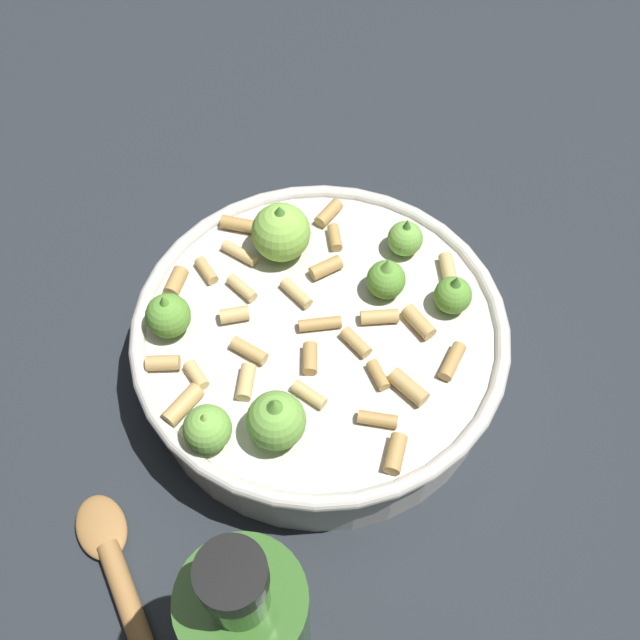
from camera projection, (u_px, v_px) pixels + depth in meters
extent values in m
plane|color=#23282D|center=(320.00, 367.00, 0.64)|extent=(2.40, 2.40, 0.00)
cylinder|color=beige|center=(320.00, 348.00, 0.61)|extent=(0.28, 0.28, 0.06)
torus|color=beige|center=(320.00, 327.00, 0.59)|extent=(0.29, 0.29, 0.01)
sphere|color=#609E38|center=(453.00, 295.00, 0.58)|extent=(0.03, 0.03, 0.03)
cone|color=#4C8933|center=(456.00, 283.00, 0.57)|extent=(0.01, 0.01, 0.01)
sphere|color=#609E38|center=(386.00, 280.00, 0.59)|extent=(0.03, 0.03, 0.03)
cone|color=#75B247|center=(388.00, 266.00, 0.58)|extent=(0.02, 0.02, 0.02)
sphere|color=#75B247|center=(276.00, 421.00, 0.52)|extent=(0.04, 0.04, 0.04)
cone|color=#609E38|center=(275.00, 407.00, 0.50)|extent=(0.02, 0.02, 0.02)
sphere|color=#609E38|center=(168.00, 316.00, 0.57)|extent=(0.03, 0.03, 0.03)
cone|color=#609E38|center=(164.00, 302.00, 0.56)|extent=(0.01, 0.01, 0.01)
sphere|color=#8CC64C|center=(281.00, 232.00, 0.61)|extent=(0.05, 0.05, 0.05)
cone|color=#4C8933|center=(280.00, 214.00, 0.59)|extent=(0.02, 0.02, 0.02)
sphere|color=#75B247|center=(405.00, 239.00, 0.62)|extent=(0.03, 0.03, 0.03)
cone|color=#4C8933|center=(407.00, 226.00, 0.60)|extent=(0.01, 0.01, 0.01)
sphere|color=#75B247|center=(207.00, 429.00, 0.52)|extent=(0.03, 0.03, 0.03)
cone|color=#8CC64C|center=(204.00, 418.00, 0.51)|extent=(0.01, 0.01, 0.01)
cylinder|color=tan|center=(452.00, 361.00, 0.56)|extent=(0.02, 0.03, 0.01)
cylinder|color=tan|center=(206.00, 271.00, 0.61)|extent=(0.03, 0.01, 0.01)
cylinder|color=tan|center=(321.00, 324.00, 0.58)|extent=(0.03, 0.03, 0.01)
cylinder|color=tan|center=(296.00, 293.00, 0.60)|extent=(0.03, 0.01, 0.01)
cylinder|color=tan|center=(237.00, 255.00, 0.62)|extent=(0.03, 0.02, 0.01)
cylinder|color=tan|center=(419.00, 322.00, 0.58)|extent=(0.03, 0.02, 0.01)
cylinder|color=tan|center=(326.00, 268.00, 0.61)|extent=(0.02, 0.03, 0.01)
cylinder|color=tan|center=(378.00, 419.00, 0.54)|extent=(0.03, 0.02, 0.01)
cylinder|color=tan|center=(395.00, 454.00, 0.52)|extent=(0.02, 0.03, 0.01)
cylinder|color=tan|center=(247.00, 382.00, 0.55)|extent=(0.03, 0.03, 0.01)
cylinder|color=tan|center=(356.00, 342.00, 0.57)|extent=(0.03, 0.01, 0.01)
cylinder|color=tan|center=(242.00, 288.00, 0.60)|extent=(0.03, 0.01, 0.01)
cylinder|color=tan|center=(163.00, 363.00, 0.56)|extent=(0.02, 0.03, 0.01)
cylinder|color=tan|center=(176.00, 282.00, 0.60)|extent=(0.02, 0.03, 0.01)
cylinder|color=tan|center=(310.00, 358.00, 0.56)|extent=(0.02, 0.02, 0.01)
cylinder|color=tan|center=(234.00, 315.00, 0.58)|extent=(0.02, 0.03, 0.01)
cylinder|color=tan|center=(249.00, 351.00, 0.57)|extent=(0.03, 0.02, 0.01)
cylinder|color=tan|center=(380.00, 317.00, 0.58)|extent=(0.03, 0.03, 0.01)
cylinder|color=tan|center=(329.00, 213.00, 0.64)|extent=(0.02, 0.03, 0.01)
cylinder|color=tan|center=(335.00, 237.00, 0.63)|extent=(0.02, 0.02, 0.01)
cylinder|color=tan|center=(309.00, 395.00, 0.55)|extent=(0.03, 0.01, 0.01)
cylinder|color=tan|center=(448.00, 270.00, 0.61)|extent=(0.03, 0.03, 0.01)
cylinder|color=tan|center=(240.00, 225.00, 0.64)|extent=(0.03, 0.03, 0.01)
cylinder|color=tan|center=(373.00, 379.00, 0.55)|extent=(0.02, 0.02, 0.01)
cylinder|color=tan|center=(408.00, 387.00, 0.55)|extent=(0.03, 0.01, 0.01)
cylinder|color=tan|center=(196.00, 375.00, 0.56)|extent=(0.02, 0.01, 0.01)
cylinder|color=tan|center=(183.00, 405.00, 0.54)|extent=(0.02, 0.03, 0.01)
cylinder|color=#336023|center=(253.00, 635.00, 0.44)|extent=(0.07, 0.07, 0.17)
cylinder|color=#336023|center=(237.00, 590.00, 0.35)|extent=(0.03, 0.03, 0.04)
cylinder|color=black|center=(231.00, 576.00, 0.33)|extent=(0.03, 0.03, 0.02)
ellipsoid|color=#9E703D|center=(101.00, 527.00, 0.55)|extent=(0.06, 0.05, 0.01)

